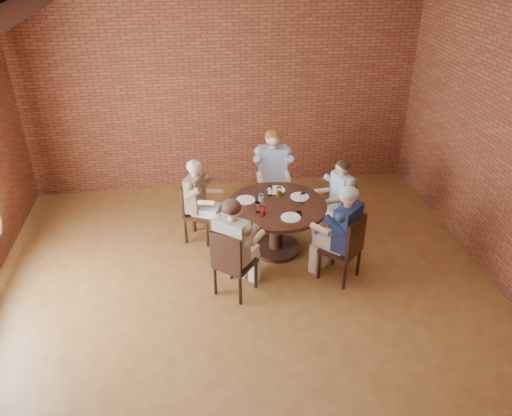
{
  "coord_description": "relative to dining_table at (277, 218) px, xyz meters",
  "views": [
    {
      "loc": [
        -0.56,
        -4.56,
        4.09
      ],
      "look_at": [
        0.21,
        1.0,
        0.88
      ],
      "focal_mm": 35.0,
      "sensor_mm": 36.0,
      "label": 1
    }
  ],
  "objects": [
    {
      "name": "diner_c",
      "position": [
        -1.05,
        0.45,
        0.1
      ],
      "size": [
        0.74,
        0.68,
        1.26
      ],
      "primitive_type": null,
      "rotation": [
        0.0,
        0.0,
        1.17
      ],
      "color": "brown",
      "rests_on": "floor"
    },
    {
      "name": "glass_a",
      "position": [
        0.36,
        0.0,
        0.29
      ],
      "size": [
        0.07,
        0.07,
        0.14
      ],
      "primitive_type": "cylinder",
      "color": "white",
      "rests_on": "dining_table"
    },
    {
      "name": "floor",
      "position": [
        -0.54,
        -1.28,
        -0.53
      ],
      "size": [
        7.0,
        7.0,
        0.0
      ],
      "primitive_type": "plane",
      "color": "brown",
      "rests_on": "ground"
    },
    {
      "name": "ceiling",
      "position": [
        -0.54,
        -1.28,
        2.87
      ],
      "size": [
        7.0,
        7.0,
        0.0
      ],
      "primitive_type": "plane",
      "rotation": [
        3.14,
        0.0,
        0.0
      ],
      "color": "white",
      "rests_on": "wall_back"
    },
    {
      "name": "diner_a",
      "position": [
        0.94,
        0.26,
        0.08
      ],
      "size": [
        0.67,
        0.6,
        1.22
      ],
      "primitive_type": null,
      "rotation": [
        0.0,
        0.0,
        -1.3
      ],
      "color": "teal",
      "rests_on": "floor"
    },
    {
      "name": "diner_e",
      "position": [
        0.71,
        -0.73,
        0.15
      ],
      "size": [
        0.85,
        0.85,
        1.35
      ],
      "primitive_type": null,
      "rotation": [
        0.0,
        0.0,
        3.91
      ],
      "color": "#182345",
      "rests_on": "floor"
    },
    {
      "name": "dining_table",
      "position": [
        0.0,
        0.0,
        0.0
      ],
      "size": [
        1.37,
        1.37,
        0.75
      ],
      "color": "black",
      "rests_on": "floor"
    },
    {
      "name": "diner_b",
      "position": [
        0.11,
        1.02,
        0.18
      ],
      "size": [
        0.65,
        0.76,
        1.41
      ],
      "primitive_type": null,
      "rotation": [
        0.0,
        0.0,
        -0.11
      ],
      "color": "#8F9FB6",
      "rests_on": "floor"
    },
    {
      "name": "glass_f",
      "position": [
        -0.24,
        -0.28,
        0.29
      ],
      "size": [
        0.07,
        0.07,
        0.14
      ],
      "primitive_type": "cylinder",
      "color": "white",
      "rests_on": "dining_table"
    },
    {
      "name": "glass_c",
      "position": [
        -0.05,
        0.27,
        0.29
      ],
      "size": [
        0.07,
        0.07,
        0.14
      ],
      "primitive_type": "cylinder",
      "color": "white",
      "rests_on": "dining_table"
    },
    {
      "name": "chair_a",
      "position": [
        1.01,
        0.27,
        -0.05
      ],
      "size": [
        0.46,
        0.46,
        0.88
      ],
      "rotation": [
        0.0,
        0.0,
        -1.3
      ],
      "color": "black",
      "rests_on": "floor"
    },
    {
      "name": "plate_c",
      "position": [
        -0.41,
        0.17,
        0.23
      ],
      "size": [
        0.26,
        0.26,
        0.01
      ],
      "primitive_type": "cylinder",
      "color": "white",
      "rests_on": "dining_table"
    },
    {
      "name": "chair_e",
      "position": [
        0.77,
        -0.79,
        -0.02
      ],
      "size": [
        0.61,
        0.61,
        0.95
      ],
      "rotation": [
        0.0,
        0.0,
        3.91
      ],
      "color": "black",
      "rests_on": "floor"
    },
    {
      "name": "wall_back",
      "position": [
        -0.54,
        2.22,
        1.17
      ],
      "size": [
        7.0,
        0.0,
        7.0
      ],
      "primitive_type": "plane",
      "rotation": [
        1.57,
        0.0,
        0.0
      ],
      "color": "brown",
      "rests_on": "ground"
    },
    {
      "name": "glass_e",
      "position": [
        -0.29,
        -0.16,
        0.29
      ],
      "size": [
        0.07,
        0.07,
        0.14
      ],
      "primitive_type": "cylinder",
      "color": "white",
      "rests_on": "dining_table"
    },
    {
      "name": "smartphone",
      "position": [
        0.25,
        -0.3,
        0.23
      ],
      "size": [
        0.08,
        0.13,
        0.01
      ],
      "primitive_type": "cube",
      "rotation": [
        0.0,
        0.0,
        -0.13
      ],
      "color": "black",
      "rests_on": "dining_table"
    },
    {
      "name": "chair_b",
      "position": [
        0.12,
        1.11,
        -0.0
      ],
      "size": [
        0.51,
        0.51,
        0.98
      ],
      "rotation": [
        0.0,
        0.0,
        -0.11
      ],
      "color": "black",
      "rests_on": "floor"
    },
    {
      "name": "diner_d",
      "position": [
        -0.66,
        -0.84,
        0.14
      ],
      "size": [
        0.82,
        0.84,
        1.34
      ],
      "primitive_type": null,
      "rotation": [
        0.0,
        0.0,
        2.47
      ],
      "color": "#A38D80",
      "rests_on": "floor"
    },
    {
      "name": "glass_b",
      "position": [
        0.07,
        0.23,
        0.29
      ],
      "size": [
        0.07,
        0.07,
        0.14
      ],
      "primitive_type": "cylinder",
      "color": "white",
      "rests_on": "dining_table"
    },
    {
      "name": "chair_d",
      "position": [
        -0.72,
        -0.91,
        -0.02
      ],
      "size": [
        0.6,
        0.6,
        0.94
      ],
      "rotation": [
        0.0,
        0.0,
        2.47
      ],
      "color": "black",
      "rests_on": "floor"
    },
    {
      "name": "glass_d",
      "position": [
        -0.21,
        0.09,
        0.29
      ],
      "size": [
        0.07,
        0.07,
        0.14
      ],
      "primitive_type": "cylinder",
      "color": "white",
      "rests_on": "dining_table"
    },
    {
      "name": "plate_d",
      "position": [
        0.12,
        -0.38,
        0.23
      ],
      "size": [
        0.26,
        0.26,
        0.01
      ],
      "primitive_type": "cylinder",
      "color": "white",
      "rests_on": "dining_table"
    },
    {
      "name": "chair_c",
      "position": [
        -1.12,
        0.48,
        -0.04
      ],
      "size": [
        0.51,
        0.51,
        0.9
      ],
      "rotation": [
        0.0,
        0.0,
        1.17
      ],
      "color": "black",
      "rests_on": "floor"
    },
    {
      "name": "plate_a",
      "position": [
        0.35,
        0.16,
        0.23
      ],
      "size": [
        0.26,
        0.26,
        0.01
      ],
      "primitive_type": "cylinder",
      "color": "white",
      "rests_on": "dining_table"
    },
    {
      "name": "plate_b",
      "position": [
        0.06,
        0.41,
        0.23
      ],
      "size": [
        0.26,
        0.26,
        0.01
      ],
      "primitive_type": "cylinder",
      "color": "white",
      "rests_on": "dining_table"
    }
  ]
}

